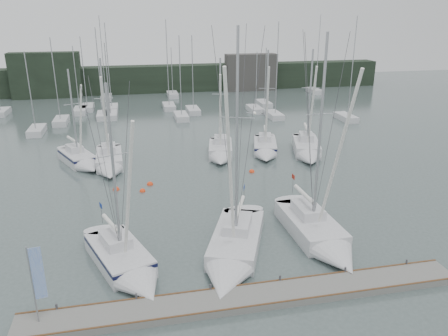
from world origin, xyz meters
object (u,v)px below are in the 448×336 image
at_px(dock_banner, 36,278).
at_px(sailboat_near_right, 322,239).
at_px(sailboat_mid_c, 221,153).
at_px(buoy_b, 252,172).
at_px(sailboat_mid_e, 308,151).
at_px(sailboat_mid_d, 265,150).
at_px(sailboat_near_left, 128,267).
at_px(sailboat_mid_b, 110,164).
at_px(sailboat_mid_a, 82,161).
at_px(buoy_c, 116,190).
at_px(buoy_d, 150,185).
at_px(buoy_a, 143,191).
at_px(sailboat_near_center, 232,256).

bearing_deg(dock_banner, sailboat_near_right, 6.91).
distance_m(sailboat_mid_c, buoy_b, 5.23).
distance_m(sailboat_mid_e, buoy_b, 7.94).
bearing_deg(sailboat_mid_c, sailboat_mid_d, 14.76).
bearing_deg(sailboat_near_right, sailboat_mid_c, 97.08).
height_order(sailboat_near_left, sailboat_mid_d, sailboat_near_left).
relative_size(sailboat_near_right, sailboat_mid_d, 1.24).
relative_size(sailboat_mid_b, buoy_b, 20.94).
bearing_deg(dock_banner, sailboat_mid_d, 43.85).
bearing_deg(sailboat_near_left, sailboat_mid_e, 24.24).
bearing_deg(sailboat_mid_a, sailboat_mid_b, -55.54).
height_order(sailboat_near_right, sailboat_mid_d, sailboat_near_right).
bearing_deg(sailboat_near_left, sailboat_mid_c, 43.76).
bearing_deg(dock_banner, sailboat_mid_a, 82.53).
relative_size(sailboat_mid_a, dock_banner, 2.48).
xyz_separation_m(buoy_b, buoy_c, (-12.86, -1.84, 0.00)).
xyz_separation_m(buoy_c, buoy_d, (2.97, 0.59, 0.00)).
height_order(sailboat_near_left, buoy_a, sailboat_near_left).
relative_size(sailboat_mid_a, buoy_a, 19.88).
height_order(sailboat_near_center, buoy_c, sailboat_near_center).
relative_size(sailboat_near_center, dock_banner, 3.63).
height_order(sailboat_near_right, buoy_b, sailboat_near_right).
bearing_deg(sailboat_mid_d, sailboat_mid_c, -161.38).
xyz_separation_m(sailboat_mid_d, buoy_b, (-2.92, -5.01, -0.56)).
height_order(sailboat_mid_a, sailboat_mid_c, sailboat_mid_c).
bearing_deg(sailboat_mid_e, sailboat_mid_c, -171.95).
bearing_deg(buoy_b, sailboat_near_left, -127.59).
distance_m(sailboat_near_right, sailboat_mid_e, 19.25).
distance_m(sailboat_near_right, sailboat_mid_c, 19.71).
relative_size(sailboat_mid_d, dock_banner, 2.84).
xyz_separation_m(sailboat_near_right, sailboat_mid_a, (-17.04, 20.10, 0.00)).
relative_size(sailboat_near_left, sailboat_near_right, 0.83).
bearing_deg(sailboat_mid_a, buoy_b, -43.00).
bearing_deg(buoy_b, buoy_a, -165.70).
xyz_separation_m(sailboat_near_left, sailboat_mid_c, (9.78, 20.21, 0.04)).
height_order(sailboat_mid_b, sailboat_mid_d, sailboat_mid_d).
bearing_deg(sailboat_mid_b, buoy_c, -85.01).
relative_size(sailboat_mid_a, buoy_d, 18.13).
bearing_deg(sailboat_near_right, buoy_b, 91.56).
height_order(sailboat_near_center, sailboat_mid_e, sailboat_near_center).
bearing_deg(sailboat_mid_a, buoy_c, -89.05).
distance_m(buoy_c, dock_banner, 17.95).
xyz_separation_m(sailboat_near_left, buoy_b, (11.90, 15.46, -0.54)).
bearing_deg(sailboat_near_center, sailboat_near_left, -159.44).
bearing_deg(sailboat_mid_d, sailboat_mid_a, -165.34).
bearing_deg(sailboat_mid_d, sailboat_near_right, -80.78).
xyz_separation_m(sailboat_near_left, sailboat_near_right, (12.60, 0.70, 0.01)).
distance_m(sailboat_near_left, sailboat_near_center, 6.26).
relative_size(sailboat_near_center, sailboat_mid_e, 1.26).
bearing_deg(sailboat_mid_b, sailboat_mid_d, 2.54).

